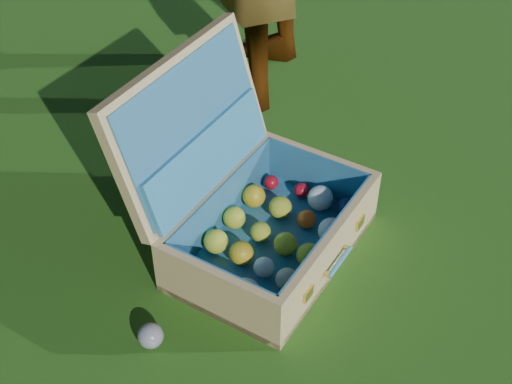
% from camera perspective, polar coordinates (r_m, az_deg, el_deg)
% --- Properties ---
extents(ground, '(60.00, 60.00, 0.00)m').
position_cam_1_polar(ground, '(1.92, 1.44, -5.00)').
color(ground, '#215114').
rests_on(ground, ground).
extents(stray_ball, '(0.06, 0.06, 0.06)m').
position_cam_1_polar(stray_ball, '(1.73, -8.43, -11.31)').
color(stray_ball, '#4770B9').
rests_on(stray_ball, ground).
extents(suitcase, '(0.69, 0.66, 0.51)m').
position_cam_1_polar(suitcase, '(1.86, -0.74, -0.76)').
color(suitcase, '#D9B675').
rests_on(suitcase, ground).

